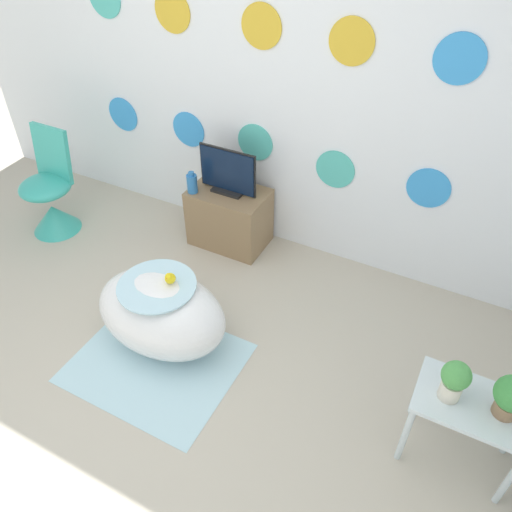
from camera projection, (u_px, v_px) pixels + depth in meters
The scene contains 12 objects.
ground_plane at pixel (76, 442), 2.54m from camera, with size 12.00×12.00×0.00m, color #BCB29E.
wall_back_dotted at pixel (259, 61), 3.08m from camera, with size 5.06×0.05×2.60m.
rug at pixel (157, 363), 2.92m from camera, with size 0.93×0.78×0.01m.
bathtub at pixel (162, 313), 2.90m from camera, with size 0.81×0.54×0.48m.
rubber_duck at pixel (170, 278), 2.73m from camera, with size 0.06×0.07×0.07m.
chair at pixel (51, 201), 3.77m from camera, with size 0.38×0.38×0.79m.
tv_cabinet at pixel (229, 217), 3.66m from camera, with size 0.55×0.36×0.44m.
tv at pixel (228, 173), 3.42m from camera, with size 0.43×0.12×0.33m.
vase at pixel (192, 183), 3.47m from camera, with size 0.07×0.07×0.16m.
side_table at pixel (470, 413), 2.26m from camera, with size 0.51×0.33×0.44m.
potted_plant_left at pixel (455, 380), 2.16m from camera, with size 0.13×0.13×0.22m.
potted_plant_right at pixel (512, 396), 2.09m from camera, with size 0.16×0.16×0.22m.
Camera 1 is at (1.43, -0.75, 2.37)m, focal length 35.00 mm.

